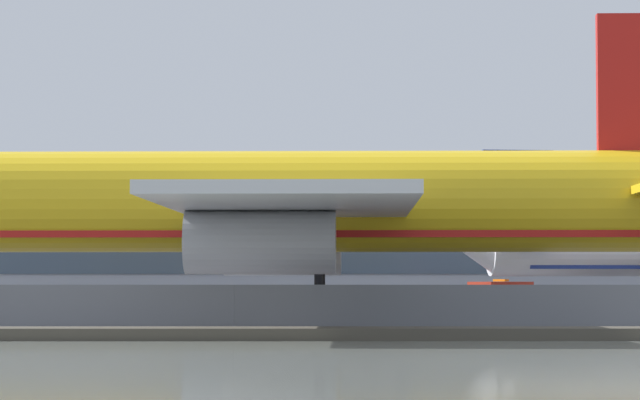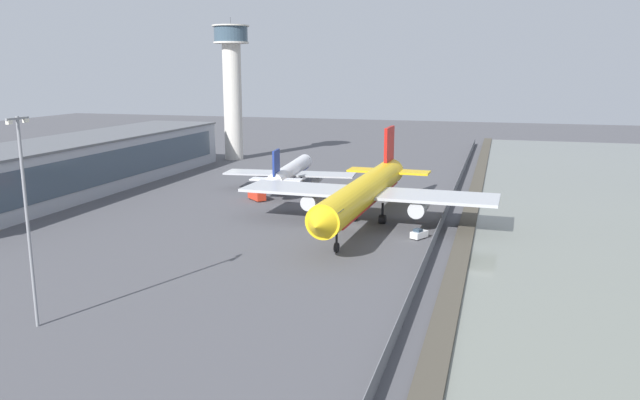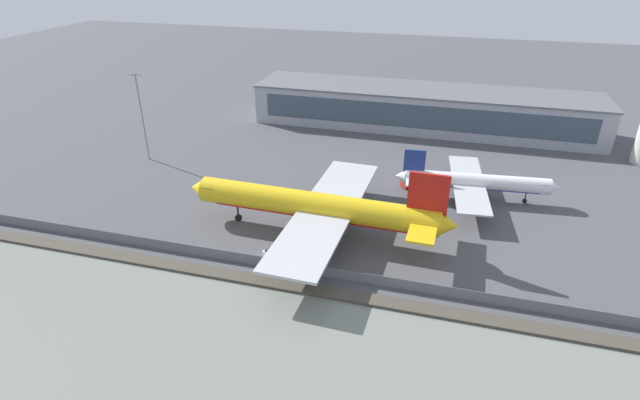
# 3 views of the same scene
# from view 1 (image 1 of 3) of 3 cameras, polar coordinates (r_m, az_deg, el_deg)

# --- Properties ---
(ground_plane) EXTENTS (500.00, 500.00, 0.00)m
(ground_plane) POSITION_cam_1_polar(r_m,az_deg,el_deg) (82.49, -2.69, -4.71)
(ground_plane) COLOR #4C4C51
(shoreline_seawall) EXTENTS (320.00, 3.00, 0.50)m
(shoreline_seawall) POSITION_cam_1_polar(r_m,az_deg,el_deg) (62.02, -3.47, -5.04)
(shoreline_seawall) COLOR #474238
(shoreline_seawall) RESTS_ON ground
(perimeter_fence) EXTENTS (280.00, 0.10, 2.23)m
(perimeter_fence) POSITION_cam_1_polar(r_m,az_deg,el_deg) (66.49, -3.26, -4.16)
(perimeter_fence) COLOR slate
(perimeter_fence) RESTS_ON ground
(cargo_jet_yellow) EXTENTS (56.59, 48.32, 16.70)m
(cargo_jet_yellow) POSITION_cam_1_polar(r_m,az_deg,el_deg) (80.57, -1.91, -0.22)
(cargo_jet_yellow) COLOR yellow
(cargo_jet_yellow) RESTS_ON ground
(baggage_tug) EXTENTS (3.57, 2.95, 1.80)m
(baggage_tug) POSITION_cam_1_polar(r_m,az_deg,el_deg) (69.98, -7.56, -4.34)
(baggage_tug) COLOR white
(baggage_tug) RESTS_ON ground
(ops_van) EXTENTS (5.08, 5.24, 2.48)m
(ops_van) POSITION_cam_1_polar(r_m,az_deg,el_deg) (109.13, 6.79, -3.61)
(ops_van) COLOR red
(ops_van) RESTS_ON ground
(terminal_building) EXTENTS (107.92, 21.79, 12.49)m
(terminal_building) POSITION_cam_1_polar(r_m,az_deg,el_deg) (154.39, 4.16, -1.60)
(terminal_building) COLOR #9EA3AD
(terminal_building) RESTS_ON ground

